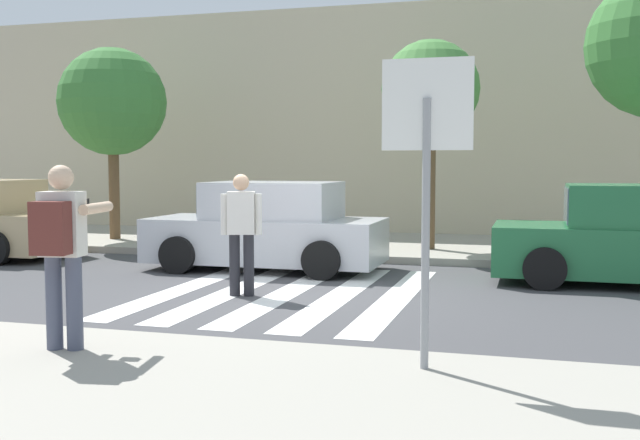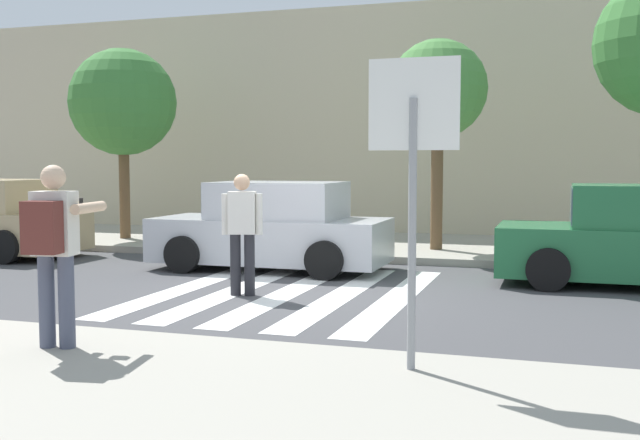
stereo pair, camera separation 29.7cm
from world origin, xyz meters
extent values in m
plane|color=#424244|center=(0.00, 0.00, 0.00)|extent=(120.00, 120.00, 0.00)
cube|color=#9E998C|center=(0.00, 6.00, 0.07)|extent=(60.00, 4.80, 0.14)
cube|color=beige|center=(0.00, 10.40, 2.90)|extent=(56.00, 4.00, 5.80)
cube|color=silver|center=(-1.60, 0.20, 0.00)|extent=(0.44, 5.20, 0.01)
cube|color=silver|center=(-0.80, 0.20, 0.00)|extent=(0.44, 5.20, 0.01)
cube|color=silver|center=(0.00, 0.20, 0.00)|extent=(0.44, 5.20, 0.01)
cube|color=silver|center=(0.80, 0.20, 0.00)|extent=(0.44, 5.20, 0.01)
cube|color=silver|center=(1.60, 0.20, 0.00)|extent=(0.44, 5.20, 0.01)
cylinder|color=gray|center=(2.55, -3.78, 1.28)|extent=(0.07, 0.07, 2.28)
cube|color=white|center=(2.55, -3.76, 2.37)|extent=(0.76, 0.03, 0.76)
cube|color=red|center=(2.55, -3.75, 2.37)|extent=(0.66, 0.02, 0.66)
cylinder|color=#474C60|center=(-0.87, -4.07, 0.58)|extent=(0.15, 0.15, 0.88)
cylinder|color=#474C60|center=(-0.68, -4.04, 0.58)|extent=(0.15, 0.15, 0.88)
cube|color=silver|center=(-0.77, -4.06, 1.32)|extent=(0.41, 0.30, 0.60)
sphere|color=beige|center=(-0.77, -4.06, 1.75)|extent=(0.23, 0.23, 0.23)
cylinder|color=beige|center=(-1.05, -3.88, 1.46)|extent=(0.19, 0.59, 0.10)
cylinder|color=beige|center=(-0.57, -3.80, 1.46)|extent=(0.19, 0.59, 0.10)
cube|color=black|center=(-0.84, -3.66, 1.49)|extent=(0.15, 0.12, 0.10)
cube|color=#5B2823|center=(-0.74, -4.28, 1.30)|extent=(0.35, 0.25, 0.48)
cylinder|color=#232328|center=(-0.64, -0.28, 0.44)|extent=(0.15, 0.15, 0.88)
cylinder|color=#232328|center=(-0.44, -0.22, 0.44)|extent=(0.15, 0.15, 0.88)
cube|color=silver|center=(-0.54, -0.25, 1.18)|extent=(0.43, 0.34, 0.60)
sphere|color=tan|center=(-0.54, -0.25, 1.61)|extent=(0.23, 0.23, 0.23)
cylinder|color=silver|center=(-0.77, -0.32, 1.16)|extent=(0.10, 0.10, 0.58)
cylinder|color=silver|center=(-0.31, -0.18, 1.16)|extent=(0.10, 0.10, 0.58)
cube|color=slate|center=(-6.24, 2.30, 1.23)|extent=(0.10, 1.50, 0.51)
cylinder|color=black|center=(-6.09, 3.15, 0.32)|extent=(0.64, 0.22, 0.64)
cube|color=#B7BABF|center=(-1.12, 2.30, 0.53)|extent=(4.10, 1.70, 0.76)
cube|color=#B7BABF|center=(-0.97, 2.30, 1.23)|extent=(2.20, 1.56, 0.64)
cube|color=slate|center=(-2.04, 2.30, 1.23)|extent=(0.10, 1.50, 0.54)
cube|color=slate|center=(0.00, 2.30, 1.23)|extent=(0.10, 1.50, 0.51)
cylinder|color=black|center=(-2.39, 1.45, 0.32)|extent=(0.64, 0.22, 0.64)
cylinder|color=black|center=(-2.39, 3.15, 0.32)|extent=(0.64, 0.22, 0.64)
cylinder|color=black|center=(0.15, 1.45, 0.32)|extent=(0.64, 0.22, 0.64)
cylinder|color=black|center=(0.15, 3.15, 0.32)|extent=(0.64, 0.22, 0.64)
cube|color=#236B3D|center=(4.86, 2.30, 0.53)|extent=(4.10, 1.70, 0.76)
cube|color=slate|center=(3.94, 2.30, 1.23)|extent=(0.10, 1.50, 0.54)
cylinder|color=black|center=(3.59, 1.45, 0.32)|extent=(0.64, 0.22, 0.64)
cylinder|color=black|center=(3.59, 3.15, 0.32)|extent=(0.64, 0.22, 0.64)
cylinder|color=brown|center=(-5.83, 5.10, 1.34)|extent=(0.24, 0.24, 2.39)
sphere|color=#387533|center=(-5.83, 5.10, 3.26)|extent=(2.43, 2.43, 2.43)
cylinder|color=brown|center=(1.38, 5.07, 1.45)|extent=(0.24, 0.24, 2.62)
sphere|color=#47843D|center=(1.38, 5.07, 3.35)|extent=(1.96, 1.96, 1.96)
camera|label=1|loc=(3.43, -10.02, 1.89)|focal=42.00mm
camera|label=2|loc=(3.72, -9.93, 1.89)|focal=42.00mm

